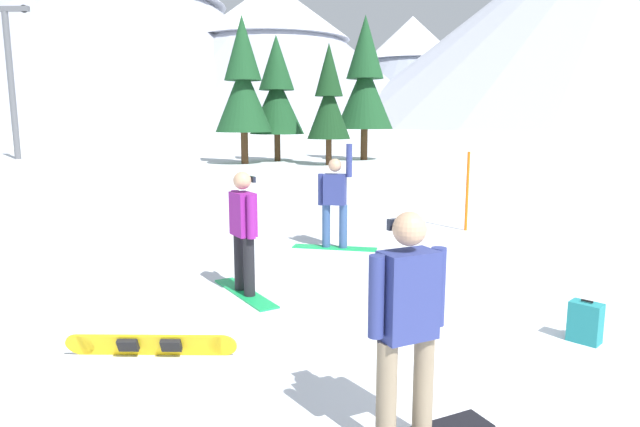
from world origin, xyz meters
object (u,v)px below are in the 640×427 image
(snowboarder_background, at_px, (335,200))
(loose_snowboard_far_spare, at_px, (151,345))
(snowboarder_foreground, at_px, (407,325))
(trail_marker_pole, at_px, (467,191))
(pine_tree_slender, at_px, (243,84))
(snowboarder_midground, at_px, (243,231))
(pine_tree_twin, at_px, (277,93))
(ski_lift_tower, at_px, (10,73))
(pine_tree_tall, at_px, (329,99))
(pine_tree_short, at_px, (365,82))
(backpack_teal, at_px, (586,323))

(snowboarder_background, height_order, loose_snowboard_far_spare, snowboarder_background)
(snowboarder_foreground, bearing_deg, loose_snowboard_far_spare, 149.91)
(trail_marker_pole, bearing_deg, pine_tree_slender, 114.44)
(snowboarder_midground, xyz_separation_m, pine_tree_twin, (-2.59, 24.47, 2.96))
(snowboarder_foreground, xyz_separation_m, pine_tree_twin, (-4.41, 27.94, 2.92))
(ski_lift_tower, bearing_deg, pine_tree_tall, -10.69)
(snowboarder_midground, relative_size, snowboarder_background, 0.87)
(snowboarder_foreground, bearing_deg, pine_tree_tall, 93.10)
(snowboarder_midground, bearing_deg, trail_marker_pole, 49.27)
(loose_snowboard_far_spare, relative_size, pine_tree_short, 0.21)
(loose_snowboard_far_spare, xyz_separation_m, backpack_teal, (4.53, 0.63, 0.08))
(backpack_teal, bearing_deg, snowboarder_background, 123.37)
(snowboarder_foreground, distance_m, snowboarder_background, 6.28)
(pine_tree_twin, relative_size, ski_lift_tower, 0.79)
(snowboarder_foreground, xyz_separation_m, trail_marker_pole, (2.15, 8.08, -0.07))
(snowboarder_midground, relative_size, pine_tree_short, 0.20)
(snowboarder_background, height_order, pine_tree_tall, pine_tree_tall)
(snowboarder_midground, height_order, snowboarder_background, snowboarder_background)
(pine_tree_short, bearing_deg, pine_tree_twin, -166.57)
(backpack_teal, bearing_deg, snowboarder_midground, 159.83)
(backpack_teal, distance_m, pine_tree_short, 27.50)
(backpack_teal, xyz_separation_m, ski_lift_tower, (-22.45, 26.74, 4.86))
(snowboarder_midground, distance_m, snowboarder_background, 3.01)
(trail_marker_pole, bearing_deg, snowboarder_midground, -130.73)
(loose_snowboard_far_spare, height_order, pine_tree_short, pine_tree_short)
(trail_marker_pole, xyz_separation_m, pine_tree_slender, (-8.08, 17.77, 3.37))
(snowboarder_background, xyz_separation_m, pine_tree_tall, (-0.72, 18.93, 2.49))
(loose_snowboard_far_spare, bearing_deg, snowboarder_midground, 74.84)
(snowboarder_foreground, height_order, pine_tree_tall, pine_tree_tall)
(loose_snowboard_far_spare, distance_m, pine_tree_slender, 25.06)
(backpack_teal, bearing_deg, pine_tree_slender, 108.70)
(pine_tree_slender, bearing_deg, loose_snowboard_far_spare, -81.76)
(snowboarder_midground, bearing_deg, loose_snowboard_far_spare, -105.16)
(backpack_teal, distance_m, pine_tree_slender, 25.48)
(snowboarder_foreground, relative_size, pine_tree_tall, 0.28)
(ski_lift_tower, bearing_deg, trail_marker_pole, -42.63)
(pine_tree_slender, height_order, pine_tree_twin, pine_tree_slender)
(snowboarder_background, distance_m, pine_tree_twin, 22.21)
(snowboarder_foreground, distance_m, pine_tree_slender, 26.72)
(backpack_teal, bearing_deg, pine_tree_twin, 104.18)
(pine_tree_short, height_order, ski_lift_tower, ski_lift_tower)
(snowboarder_midground, distance_m, pine_tree_tall, 21.86)
(pine_tree_short, xyz_separation_m, ski_lift_tower, (-20.91, -0.38, 0.57))
(snowboarder_foreground, xyz_separation_m, backpack_teal, (2.14, 2.01, -0.71))
(snowboarder_foreground, relative_size, loose_snowboard_far_spare, 1.01)
(snowboarder_foreground, bearing_deg, snowboarder_midground, 117.67)
(snowboarder_foreground, distance_m, snowboarder_midground, 3.91)
(snowboarder_foreground, relative_size, trail_marker_pole, 1.03)
(snowboarder_foreground, height_order, pine_tree_short, pine_tree_short)
(pine_tree_slender, bearing_deg, snowboarder_foreground, -77.09)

